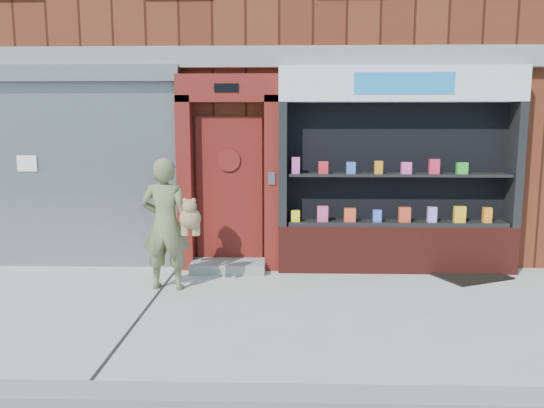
{
  "coord_description": "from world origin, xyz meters",
  "views": [
    {
      "loc": [
        0.13,
        -5.99,
        2.17
      ],
      "look_at": [
        -0.08,
        1.0,
        1.13
      ],
      "focal_mm": 35.0,
      "sensor_mm": 36.0,
      "label": 1
    }
  ],
  "objects": [
    {
      "name": "ground",
      "position": [
        0.0,
        0.0,
        0.0
      ],
      "size": [
        80.0,
        80.0,
        0.0
      ],
      "primitive_type": "plane",
      "color": "#9E9E99",
      "rests_on": "ground"
    },
    {
      "name": "curb",
      "position": [
        0.0,
        -2.15,
        0.06
      ],
      "size": [
        60.0,
        0.3,
        0.12
      ],
      "primitive_type": "cube",
      "color": "gray",
      "rests_on": "ground"
    },
    {
      "name": "building",
      "position": [
        -0.0,
        5.99,
        4.0
      ],
      "size": [
        12.0,
        8.16,
        8.0
      ],
      "color": "#562013",
      "rests_on": "ground"
    },
    {
      "name": "shutter_bay",
      "position": [
        -3.0,
        1.93,
        1.72
      ],
      "size": [
        3.1,
        0.3,
        3.04
      ],
      "color": "gray",
      "rests_on": "ground"
    },
    {
      "name": "red_door_bay",
      "position": [
        -0.75,
        1.86,
        1.46
      ],
      "size": [
        1.52,
        0.58,
        2.9
      ],
      "color": "#5F1410",
      "rests_on": "ground"
    },
    {
      "name": "pharmacy_bay",
      "position": [
        1.75,
        1.81,
        1.37
      ],
      "size": [
        3.5,
        0.41,
        3.0
      ],
      "color": "#581914",
      "rests_on": "ground"
    },
    {
      "name": "woman",
      "position": [
        -1.46,
        0.83,
        0.89
      ],
      "size": [
        0.83,
        0.53,
        1.76
      ],
      "color": "#6A6E48",
      "rests_on": "ground"
    },
    {
      "name": "doormat",
      "position": [
        2.8,
        1.49,
        0.01
      ],
      "size": [
        1.16,
        1.01,
        0.02
      ],
      "primitive_type": "cube",
      "rotation": [
        0.0,
        0.0,
        0.43
      ],
      "color": "black",
      "rests_on": "ground"
    }
  ]
}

